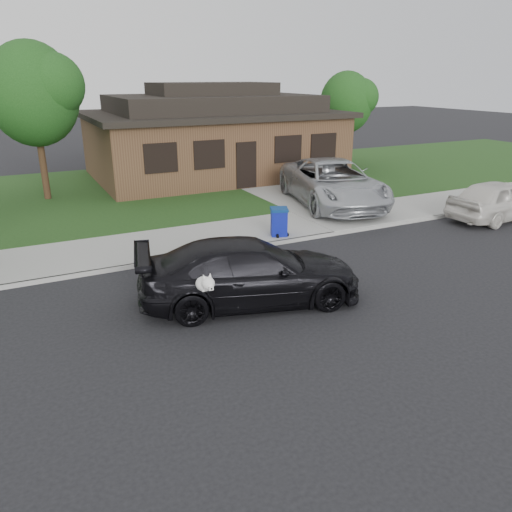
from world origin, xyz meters
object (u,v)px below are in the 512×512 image
white_compact (500,200)px  minivan (333,183)px  sedan (250,272)px  recycling_bin (279,222)px

white_compact → minivan: bearing=43.7°
sedan → white_compact: size_ratio=1.27×
sedan → white_compact: bearing=-64.8°
minivan → white_compact: bearing=-29.3°
white_compact → recycling_bin: (-8.53, 1.60, -0.16)m
recycling_bin → white_compact: bearing=11.5°
white_compact → sedan: bearing=98.3°
sedan → recycling_bin: 5.00m
sedan → minivan: minivan is taller
recycling_bin → sedan: bearing=-104.6°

